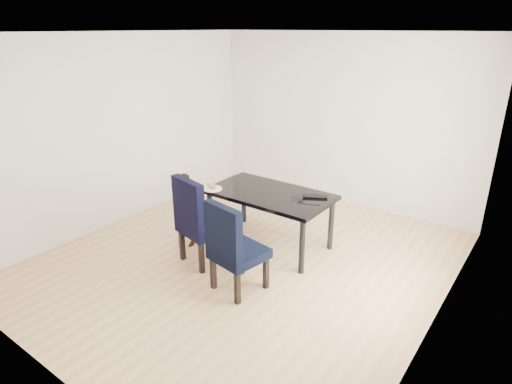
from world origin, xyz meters
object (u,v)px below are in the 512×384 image
Objects in this scene: chair_right at (239,246)px; laptop at (315,195)px; chair_left at (206,219)px; child at (185,210)px; plate at (213,189)px; dining_table at (269,219)px.

laptop is at bearing 90.74° from chair_right.
chair_left reaches higher than chair_right.
chair_left is at bearing -25.60° from child.
laptop is at bearing 61.07° from chair_left.
laptop reaches higher than plate.
laptop is (0.93, 1.04, 0.20)m from chair_left.
plate is (-0.67, -0.35, 0.38)m from dining_table.
laptop is (1.44, 0.89, 0.27)m from child.
chair_right is 4.30× the size of plate.
child reaches higher than plate.
chair_left is 0.54m from child.
chair_right reaches higher than laptop.
child is 3.14× the size of laptop.
dining_table is at bearing 76.52° from chair_left.
plate is at bearing 134.20° from chair_left.
chair_right is (0.32, -1.05, 0.16)m from dining_table.
plate is at bearing 154.74° from chair_right.
chair_left is 1.14× the size of child.
chair_left is 4.54× the size of plate.
plate is (-1.00, 0.70, 0.22)m from chair_right.
chair_left is 0.57m from plate.
chair_left is 1.05× the size of chair_right.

